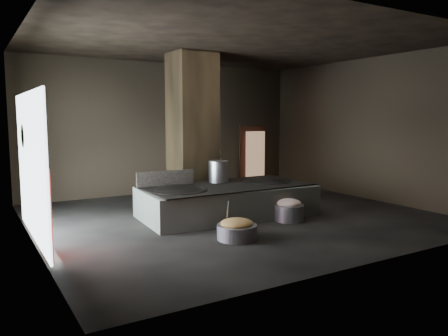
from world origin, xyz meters
TOP-DOWN VIEW (x-y plane):
  - floor at (0.00, 0.00)m, footprint 10.00×9.00m
  - ceiling at (0.00, 0.00)m, footprint 10.00×9.00m
  - back_wall at (0.00, 4.55)m, footprint 10.00×0.10m
  - front_wall at (0.00, -4.55)m, footprint 10.00×0.10m
  - left_wall at (-5.05, 0.00)m, footprint 0.10×9.00m
  - right_wall at (5.05, 0.00)m, footprint 0.10×9.00m
  - pillar at (-0.30, 1.90)m, footprint 1.20×1.20m
  - hearth_platform at (-0.16, 0.13)m, footprint 4.66×2.43m
  - platform_cap at (-0.16, 0.13)m, footprint 4.44×2.13m
  - wok_left at (-1.61, 0.08)m, footprint 1.43×1.43m
  - wok_left_rim at (-1.61, 0.08)m, footprint 1.46×1.46m
  - wok_right at (1.19, 0.18)m, footprint 1.33×1.33m
  - wok_right_rim at (1.19, 0.18)m, footprint 1.36×1.36m
  - stock_pot at (-0.11, 0.68)m, footprint 0.55×0.55m
  - splash_guard at (-1.61, 0.88)m, footprint 1.58×0.15m
  - cook at (0.72, 2.31)m, footprint 0.63×0.43m
  - veg_basin at (-1.17, -1.93)m, footprint 0.89×0.89m
  - veg_fill at (-1.17, -1.93)m, footprint 0.71×0.71m
  - ladle at (-1.32, -1.78)m, footprint 0.16×0.33m
  - meat_basin at (0.89, -1.18)m, footprint 0.90×0.90m
  - meat_fill at (0.89, -1.18)m, footprint 0.62×0.62m
  - doorway_near at (1.20, 4.45)m, footprint 1.18×0.08m
  - doorway_near_glow at (0.97, 4.40)m, footprint 0.79×0.04m
  - doorway_far at (3.60, 4.45)m, footprint 1.18×0.08m
  - doorway_far_glow at (3.63, 4.27)m, footprint 0.87×0.04m
  - left_opening at (-4.95, 0.20)m, footprint 0.04×4.20m
  - pavilion_sliver at (-4.88, -1.10)m, footprint 0.05×0.90m
  - tree_silhouette at (-4.85, 1.30)m, footprint 0.28×1.10m

SIDE VIEW (x-z plane):
  - floor at x=0.00m, z-range -0.10..0.00m
  - veg_basin at x=-1.17m, z-range 0.00..0.32m
  - meat_basin at x=0.89m, z-range 0.00..0.41m
  - veg_fill at x=-1.17m, z-range 0.24..0.46m
  - hearth_platform at x=-0.16m, z-range 0.00..0.79m
  - meat_fill at x=0.89m, z-range 0.33..0.57m
  - ladle at x=-1.32m, z-range 0.24..0.86m
  - wok_left at x=-1.61m, z-range 0.55..0.95m
  - wok_right at x=1.19m, z-range 0.56..0.94m
  - platform_cap at x=-0.16m, z-range 0.80..0.83m
  - wok_left_rim at x=-1.61m, z-range 0.80..0.84m
  - wok_right_rim at x=1.19m, z-range 0.80..0.84m
  - cook at x=0.72m, z-range 0.00..1.66m
  - pavilion_sliver at x=-4.88m, z-range 0.00..1.70m
  - splash_guard at x=-1.61m, z-range 0.83..1.23m
  - doorway_near_glow at x=0.97m, z-range 0.11..1.99m
  - doorway_far_glow at x=3.63m, z-range 0.02..2.08m
  - doorway_near at x=1.20m, z-range -0.09..2.29m
  - doorway_far at x=3.60m, z-range -0.09..2.29m
  - stock_pot at x=-0.11m, z-range 0.83..1.43m
  - left_opening at x=-4.95m, z-range 0.05..3.15m
  - tree_silhouette at x=-4.85m, z-range 1.65..2.75m
  - back_wall at x=0.00m, z-range 0.00..4.50m
  - front_wall at x=0.00m, z-range 0.00..4.50m
  - left_wall at x=-5.05m, z-range 0.00..4.50m
  - right_wall at x=5.05m, z-range 0.00..4.50m
  - pillar at x=-0.30m, z-range 0.00..4.50m
  - ceiling at x=0.00m, z-range 4.50..4.60m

